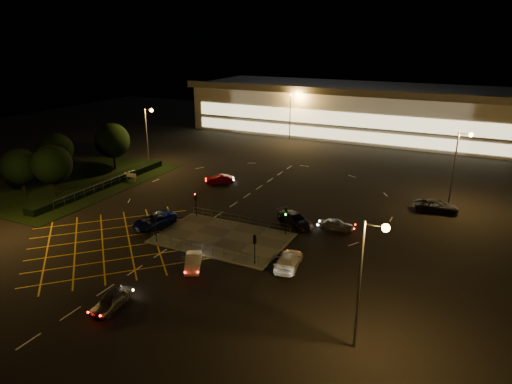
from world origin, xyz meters
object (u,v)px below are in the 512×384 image
at_px(signal_se, 255,243).
at_px(signal_nw, 196,200).
at_px(car_approach_white, 289,260).
at_px(car_right_silver, 336,225).
at_px(signal_sw, 155,222).
at_px(car_near_silver, 111,301).
at_px(car_far_dkgrey, 295,219).
at_px(car_queue_white, 193,262).
at_px(car_left_blue, 154,220).
at_px(car_east_grey, 436,206).
at_px(signal_ne, 286,216).
at_px(car_circ_red, 220,179).

relative_size(signal_se, signal_nw, 1.00).
bearing_deg(car_approach_white, car_right_silver, -106.81).
bearing_deg(car_approach_white, signal_sw, -3.88).
relative_size(car_near_silver, car_far_dkgrey, 0.78).
xyz_separation_m(signal_se, signal_nw, (-12.00, 7.99, 0.00)).
bearing_deg(signal_se, car_queue_white, 31.47).
distance_m(car_left_blue, car_east_grey, 35.52).
distance_m(signal_se, signal_ne, 7.99).
bearing_deg(car_far_dkgrey, car_near_silver, -167.07).
distance_m(signal_se, car_far_dkgrey, 11.11).
bearing_deg(signal_se, car_near_silver, 57.78).
relative_size(car_far_dkgrey, car_circ_red, 1.29).
bearing_deg(car_near_silver, signal_sw, 107.01).
height_order(signal_ne, car_near_silver, signal_ne).
xyz_separation_m(car_near_silver, car_left_blue, (-7.50, 15.40, 0.06)).
distance_m(signal_sw, signal_ne, 14.41).
bearing_deg(signal_nw, car_near_silver, -77.21).
height_order(car_near_silver, car_circ_red, car_near_silver).
distance_m(car_left_blue, car_approach_white, 18.30).
height_order(car_near_silver, car_approach_white, car_approach_white).
bearing_deg(signal_sw, car_near_silver, 110.78).
distance_m(signal_se, car_left_blue, 15.48).
bearing_deg(car_left_blue, car_near_silver, -52.94).
bearing_deg(car_approach_white, signal_nw, -32.48).
bearing_deg(signal_sw, car_east_grey, -139.14).
bearing_deg(car_right_silver, signal_nw, 94.34).
relative_size(signal_se, car_circ_red, 0.77).
distance_m(signal_nw, car_queue_white, 13.19).
relative_size(signal_ne, car_east_grey, 0.58).
bearing_deg(car_circ_red, car_far_dkgrey, 24.19).
relative_size(signal_nw, car_approach_white, 0.61).
relative_size(signal_se, car_right_silver, 0.80).
height_order(car_left_blue, car_circ_red, car_left_blue).
bearing_deg(car_approach_white, car_circ_red, -53.84).
bearing_deg(car_far_dkgrey, car_left_blue, 147.51).
relative_size(car_circ_red, car_east_grey, 0.75).
relative_size(signal_sw, car_circ_red, 0.77).
relative_size(signal_nw, car_queue_white, 0.78).
height_order(signal_nw, car_queue_white, signal_nw).
distance_m(signal_sw, car_approach_white, 15.28).
relative_size(signal_se, signal_ne, 1.00).
height_order(signal_sw, signal_ne, same).
bearing_deg(signal_se, car_far_dkgrey, -89.55).
relative_size(car_queue_white, car_east_grey, 0.74).
height_order(car_left_blue, car_east_grey, car_left_blue).
bearing_deg(car_circ_red, car_approach_white, 10.29).
height_order(signal_se, car_far_dkgrey, signal_se).
bearing_deg(car_left_blue, car_circ_red, 105.19).
bearing_deg(car_circ_red, signal_sw, -22.46).
xyz_separation_m(signal_nw, car_approach_white, (15.15, -6.90, -1.62)).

